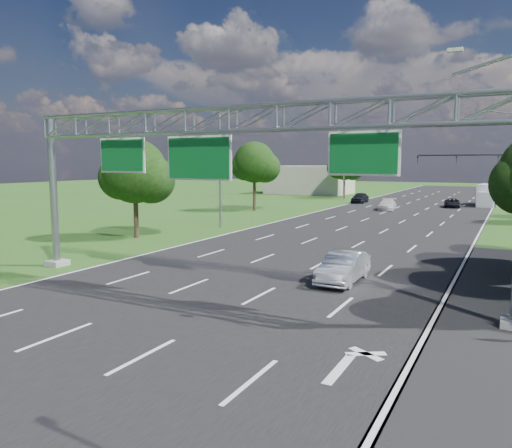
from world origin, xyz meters
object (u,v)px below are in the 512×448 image
Objects in this scene: sign_gantry at (234,134)px; traffic_signal at (485,166)px; silver_sedan at (343,267)px; box_truck at (487,195)px.

sign_gantry is 1.92× the size of traffic_signal.
box_truck is at bearing 85.32° from silver_sedan.
traffic_signal is at bearing 177.68° from box_truck.
sign_gantry is 5.40× the size of silver_sedan.
box_truck is (0.52, -0.06, -3.84)m from traffic_signal.
sign_gantry is 53.51m from traffic_signal.
silver_sedan is (3.84, 3.62, -6.18)m from sign_gantry.
sign_gantry is at bearing -97.68° from traffic_signal.
box_truck is (7.67, 52.94, -5.56)m from sign_gantry.
sign_gantry reaches higher than traffic_signal.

